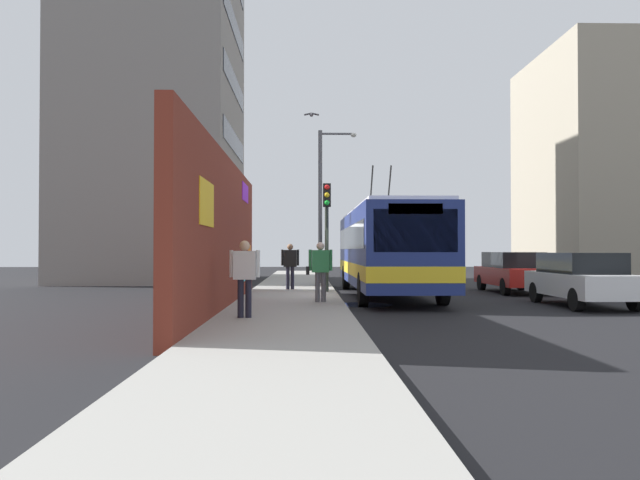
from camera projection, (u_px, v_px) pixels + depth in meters
ground_plane at (339, 299)px, 20.59m from camera, size 80.00×80.00×0.00m
sidewalk_slab at (291, 297)px, 20.55m from camera, size 48.00×3.20×0.15m
graffiti_wall at (224, 234)px, 16.57m from camera, size 14.04×0.32×4.19m
building_far_left at (159, 101)px, 33.35m from camera, size 10.64×8.32×19.67m
building_far_right at (600, 166)px, 37.47m from camera, size 10.59×7.47×13.71m
city_bus at (386, 248)px, 22.04m from camera, size 11.98×2.67×4.91m
parked_car_white at (581, 278)px, 17.89m from camera, size 4.36×1.83×1.58m
parked_car_red at (513, 271)px, 23.75m from camera, size 4.55×1.87×1.58m
pedestrian_near_wall at (245, 272)px, 13.57m from camera, size 0.23×0.69×1.72m
pedestrian_at_curb at (320, 267)px, 17.69m from camera, size 0.23×0.77×1.74m
pedestrian_midblock at (290, 262)px, 23.41m from camera, size 0.23×0.70×1.75m
traffic_light at (327, 218)px, 21.98m from camera, size 0.49×0.28×3.94m
street_lamp at (324, 196)px, 27.79m from camera, size 0.44×1.76×6.99m
flying_pigeons at (318, 54)px, 18.95m from camera, size 8.04×0.90×2.26m
curbside_puddle at (362, 305)px, 18.37m from camera, size 1.78×1.78×0.00m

